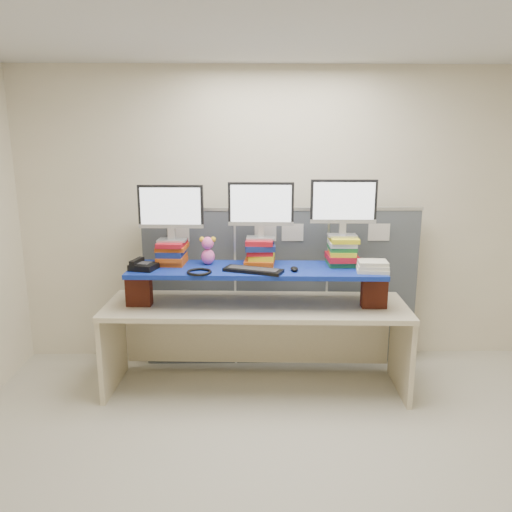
{
  "coord_description": "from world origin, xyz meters",
  "views": [
    {
      "loc": [
        -0.32,
        -2.76,
        2.14
      ],
      "look_at": [
        -0.25,
        1.26,
        1.19
      ],
      "focal_mm": 35.0,
      "sensor_mm": 36.0,
      "label": 1
    }
  ],
  "objects_px": {
    "monitor_center": "(261,207)",
    "keyboard": "(253,270)",
    "desk": "(256,321)",
    "monitor_left": "(171,210)",
    "monitor_right": "(343,205)",
    "blue_board": "(256,270)",
    "desk_phone": "(143,266)"
  },
  "relations": [
    {
      "from": "monitor_center",
      "to": "keyboard",
      "type": "distance_m",
      "value": 0.54
    },
    {
      "from": "desk",
      "to": "monitor_center",
      "type": "relative_size",
      "value": 4.7
    },
    {
      "from": "monitor_left",
      "to": "monitor_right",
      "type": "height_order",
      "value": "monitor_right"
    },
    {
      "from": "blue_board",
      "to": "keyboard",
      "type": "distance_m",
      "value": 0.14
    },
    {
      "from": "blue_board",
      "to": "monitor_right",
      "type": "bearing_deg",
      "value": 9.32
    },
    {
      "from": "monitor_right",
      "to": "keyboard",
      "type": "distance_m",
      "value": 0.93
    },
    {
      "from": "desk",
      "to": "monitor_left",
      "type": "distance_m",
      "value": 1.19
    },
    {
      "from": "blue_board",
      "to": "desk_phone",
      "type": "distance_m",
      "value": 0.93
    },
    {
      "from": "monitor_left",
      "to": "monitor_right",
      "type": "relative_size",
      "value": 1.0
    },
    {
      "from": "blue_board",
      "to": "desk_phone",
      "type": "xyz_separation_m",
      "value": [
        -0.93,
        -0.04,
        0.05
      ]
    },
    {
      "from": "monitor_left",
      "to": "monitor_right",
      "type": "distance_m",
      "value": 1.44
    },
    {
      "from": "monitor_center",
      "to": "keyboard",
      "type": "height_order",
      "value": "monitor_center"
    },
    {
      "from": "desk_phone",
      "to": "keyboard",
      "type": "bearing_deg",
      "value": 10.13
    },
    {
      "from": "keyboard",
      "to": "desk_phone",
      "type": "distance_m",
      "value": 0.91
    },
    {
      "from": "monitor_center",
      "to": "monitor_right",
      "type": "xyz_separation_m",
      "value": [
        0.68,
        -0.03,
        0.02
      ]
    },
    {
      "from": "desk",
      "to": "monitor_right",
      "type": "bearing_deg",
      "value": 9.32
    },
    {
      "from": "monitor_left",
      "to": "desk",
      "type": "bearing_deg",
      "value": -9.39
    },
    {
      "from": "blue_board",
      "to": "monitor_right",
      "type": "relative_size",
      "value": 3.83
    },
    {
      "from": "desk",
      "to": "monitor_center",
      "type": "distance_m",
      "value": 0.98
    },
    {
      "from": "desk",
      "to": "keyboard",
      "type": "distance_m",
      "value": 0.51
    },
    {
      "from": "desk",
      "to": "monitor_center",
      "type": "height_order",
      "value": "monitor_center"
    },
    {
      "from": "monitor_left",
      "to": "desk_phone",
      "type": "relative_size",
      "value": 2.25
    },
    {
      "from": "monitor_right",
      "to": "blue_board",
      "type": "bearing_deg",
      "value": -170.68
    },
    {
      "from": "desk",
      "to": "blue_board",
      "type": "height_order",
      "value": "blue_board"
    },
    {
      "from": "blue_board",
      "to": "monitor_left",
      "type": "bearing_deg",
      "value": 170.61
    },
    {
      "from": "monitor_left",
      "to": "keyboard",
      "type": "xyz_separation_m",
      "value": [
        0.69,
        -0.28,
        -0.45
      ]
    },
    {
      "from": "desk",
      "to": "monitor_center",
      "type": "bearing_deg",
      "value": 72.17
    },
    {
      "from": "monitor_center",
      "to": "monitor_right",
      "type": "relative_size",
      "value": 1.0
    },
    {
      "from": "keyboard",
      "to": "desk_phone",
      "type": "bearing_deg",
      "value": -164.35
    },
    {
      "from": "monitor_left",
      "to": "keyboard",
      "type": "height_order",
      "value": "monitor_left"
    },
    {
      "from": "blue_board",
      "to": "monitor_left",
      "type": "relative_size",
      "value": 3.83
    },
    {
      "from": "monitor_left",
      "to": "blue_board",
      "type": "bearing_deg",
      "value": -9.39
    }
  ]
}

